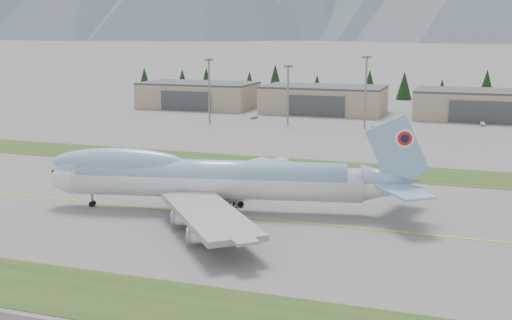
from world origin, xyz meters
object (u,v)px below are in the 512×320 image
(hangar_left, at_px, (198,95))
(service_vehicle_c, at_px, (483,126))
(service_vehicle_b, at_px, (377,129))
(service_vehicle_a, at_px, (254,119))
(boeing_747_freighter, at_px, (212,178))
(hangar_center, at_px, (324,99))
(hangar_right, at_px, (481,105))

(hangar_left, distance_m, service_vehicle_c, 117.22)
(service_vehicle_b, xyz_separation_m, service_vehicle_c, (33.72, 20.25, 0.00))
(hangar_left, bearing_deg, service_vehicle_a, -37.51)
(boeing_747_freighter, height_order, service_vehicle_b, boeing_747_freighter)
(hangar_center, bearing_deg, service_vehicle_a, -127.96)
(boeing_747_freighter, xyz_separation_m, service_vehicle_c, (47.83, 129.71, -6.09))
(hangar_center, distance_m, service_vehicle_b, 47.09)
(boeing_747_freighter, height_order, hangar_center, boeing_747_freighter)
(hangar_left, bearing_deg, hangar_right, 0.00)
(service_vehicle_b, bearing_deg, hangar_right, -28.86)
(service_vehicle_b, distance_m, service_vehicle_c, 39.33)
(boeing_747_freighter, bearing_deg, service_vehicle_c, 58.23)
(hangar_center, height_order, service_vehicle_b, hangar_center)
(hangar_right, distance_m, service_vehicle_b, 50.79)
(hangar_center, relative_size, service_vehicle_c, 10.88)
(hangar_center, xyz_separation_m, hangar_right, (60.00, 0.00, 0.00))
(hangar_center, xyz_separation_m, service_vehicle_c, (60.71, -17.97, -5.39))
(hangar_right, bearing_deg, hangar_center, 180.00)
(service_vehicle_a, bearing_deg, service_vehicle_c, 14.83)
(hangar_left, xyz_separation_m, service_vehicle_c, (115.71, -17.97, -5.39))
(hangar_left, xyz_separation_m, hangar_center, (55.00, 0.00, 0.00))
(hangar_left, xyz_separation_m, hangar_right, (115.00, 0.00, 0.00))
(hangar_center, height_order, hangar_right, same)
(service_vehicle_b, bearing_deg, hangar_center, 47.20)
(hangar_left, relative_size, service_vehicle_a, 12.30)
(boeing_747_freighter, xyz_separation_m, service_vehicle_a, (-33.48, 121.27, -6.09))
(service_vehicle_b, bearing_deg, hangar_left, 76.98)
(hangar_center, distance_m, service_vehicle_c, 63.54)
(service_vehicle_b, bearing_deg, service_vehicle_c, -47.06)
(service_vehicle_a, xyz_separation_m, service_vehicle_b, (47.59, -11.81, 0.00))
(hangar_center, height_order, service_vehicle_a, hangar_center)
(hangar_left, height_order, service_vehicle_a, hangar_left)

